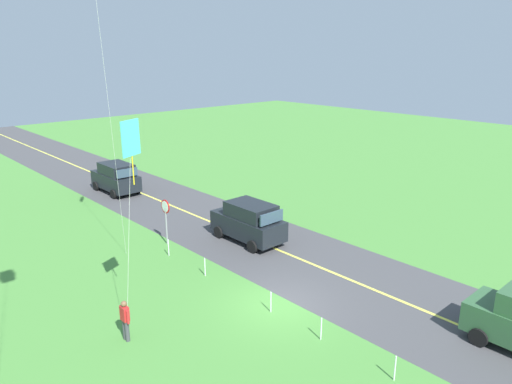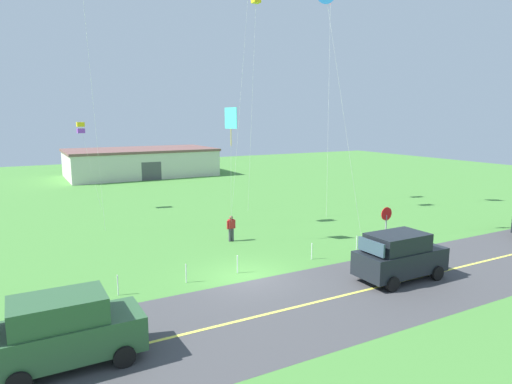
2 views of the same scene
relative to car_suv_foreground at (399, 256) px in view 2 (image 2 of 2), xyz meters
The scene contains 15 objects.
ground_plane 7.24m from the car_suv_foreground, 148.66° to the left, with size 120.00×120.00×0.10m, color #478438.
asphalt_road 6.21m from the car_suv_foreground, behind, with size 120.00×7.00×0.00m, color #424244.
road_centre_stripe 6.21m from the car_suv_foreground, behind, with size 120.00×0.16×0.00m, color #E5E04C.
car_suv_foreground is the anchor object (origin of this frame).
car_parked_west_near 14.51m from the car_suv_foreground, behind, with size 4.40×2.12×2.24m.
stop_sign 4.57m from the car_suv_foreground, 53.07° to the left, with size 0.76×0.08×2.56m.
person_adult_near 10.51m from the car_suv_foreground, 112.72° to the left, with size 0.58×0.22×1.60m.
kite_red_low 11.80m from the car_suv_foreground, 115.43° to the left, with size 0.46×1.07×8.09m.
kite_yellow_high 26.41m from the car_suv_foreground, 114.04° to the left, with size 1.48×0.56×7.15m.
warehouse_distant 43.54m from the car_suv_foreground, 91.08° to the left, with size 18.36×10.20×3.50m.
fence_post_0 12.78m from the car_suv_foreground, 159.79° to the left, with size 0.05×0.05×0.90m, color silver.
fence_post_1 9.96m from the car_suv_foreground, 153.65° to the left, with size 0.05×0.05×0.90m, color silver.
fence_post_2 7.69m from the car_suv_foreground, 144.84° to the left, with size 0.05×0.05×0.90m, color silver.
fence_post_3 4.82m from the car_suv_foreground, 112.34° to the left, with size 0.05×0.05×0.90m, color silver.
fence_post_4 4.66m from the car_suv_foreground, 73.32° to the left, with size 0.05×0.05×0.90m, color silver.
Camera 2 is at (-9.45, -18.06, 7.56)m, focal length 31.35 mm.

